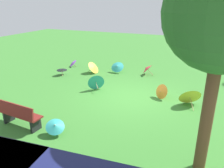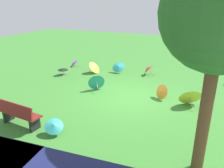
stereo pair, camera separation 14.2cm
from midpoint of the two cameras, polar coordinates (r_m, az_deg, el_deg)
name	(u,v)px [view 1 (the left image)]	position (r m, az deg, el deg)	size (l,w,h in m)	color
ground	(131,97)	(9.92, 4.40, -3.31)	(40.00, 40.00, 0.00)	#387A2D
park_bench	(19,114)	(8.07, -23.15, -7.18)	(1.64, 0.62, 0.90)	maroon
shade_tree	(224,14)	(5.05, 26.05, 15.79)	(2.46, 2.46, 5.01)	brown
parasol_red_0	(147,68)	(12.95, 8.57, 3.98)	(0.73, 0.73, 0.68)	tan
parasol_teal_0	(96,82)	(10.62, -4.55, 0.63)	(0.86, 0.83, 0.80)	tan
parasol_teal_2	(55,126)	(7.29, -14.91, -10.33)	(0.81, 0.81, 0.54)	tan
parasol_purple_0	(62,69)	(13.08, -13.01, 3.64)	(0.80, 0.79, 0.54)	tan
parasol_yellow_0	(189,95)	(9.51, 18.79, -2.75)	(1.07, 1.02, 0.83)	tan
parasol_yellow_1	(94,67)	(13.15, -4.91, 4.31)	(0.75, 0.80, 0.70)	tan
parasol_teal_4	(117,67)	(13.14, 1.05, 4.49)	(0.75, 0.67, 0.66)	tan
parasol_orange_1	(161,92)	(9.84, 12.00, -1.90)	(0.70, 0.67, 0.64)	tan
parasol_purple_1	(73,63)	(14.67, -10.34, 5.34)	(0.73, 0.74, 0.48)	tan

